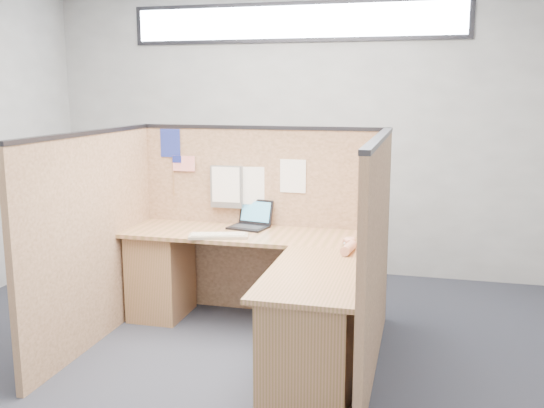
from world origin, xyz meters
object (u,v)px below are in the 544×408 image
(laptop, at_px, (250,221))
(keyboard, at_px, (218,236))
(l_desk, at_px, (259,293))
(mouse, at_px, (350,243))

(laptop, xyz_separation_m, keyboard, (-0.13, -0.40, -0.04))
(keyboard, bearing_deg, l_desk, -43.21)
(keyboard, bearing_deg, laptop, 56.26)
(keyboard, relative_size, mouse, 4.76)
(keyboard, xyz_separation_m, mouse, (0.98, 0.00, 0.01))
(laptop, height_order, keyboard, laptop)
(laptop, relative_size, mouse, 3.46)
(l_desk, height_order, keyboard, keyboard)
(l_desk, distance_m, mouse, 0.73)
(keyboard, bearing_deg, mouse, -15.90)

